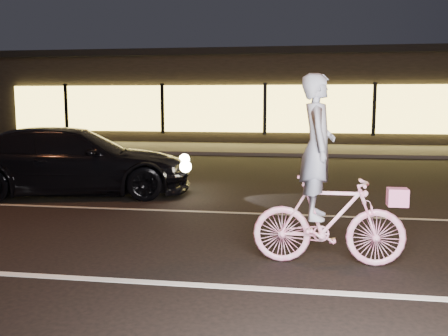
# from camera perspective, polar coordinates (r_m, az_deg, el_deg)

# --- Properties ---
(ground) EXTENTS (90.00, 90.00, 0.00)m
(ground) POSITION_cam_1_polar(r_m,az_deg,el_deg) (7.01, -4.40, -8.65)
(ground) COLOR black
(ground) RESTS_ON ground
(lane_stripe_near) EXTENTS (60.00, 0.12, 0.01)m
(lane_stripe_near) POSITION_cam_1_polar(r_m,az_deg,el_deg) (5.64, -7.97, -12.84)
(lane_stripe_near) COLOR silver
(lane_stripe_near) RESTS_ON ground
(lane_stripe_far) EXTENTS (60.00, 0.10, 0.01)m
(lane_stripe_far) POSITION_cam_1_polar(r_m,az_deg,el_deg) (8.91, -1.45, -5.04)
(lane_stripe_far) COLOR gray
(lane_stripe_far) RESTS_ON ground
(sidewalk) EXTENTS (30.00, 4.00, 0.12)m
(sidewalk) POSITION_cam_1_polar(r_m,az_deg,el_deg) (19.70, 4.26, 2.18)
(sidewalk) COLOR #383533
(sidewalk) RESTS_ON ground
(storefront) EXTENTS (25.40, 8.42, 4.20)m
(storefront) POSITION_cam_1_polar(r_m,az_deg,el_deg) (25.56, 5.40, 8.14)
(storefront) COLOR black
(storefront) RESTS_ON ground
(cyclist) EXTENTS (1.82, 0.63, 2.29)m
(cyclist) POSITION_cam_1_polar(r_m,az_deg,el_deg) (6.09, 11.55, -3.42)
(cyclist) COLOR #FF3F90
(cyclist) RESTS_ON ground
(sedan) EXTENTS (5.22, 3.13, 1.42)m
(sedan) POSITION_cam_1_polar(r_m,az_deg,el_deg) (10.92, -16.83, 0.75)
(sedan) COLOR black
(sedan) RESTS_ON ground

